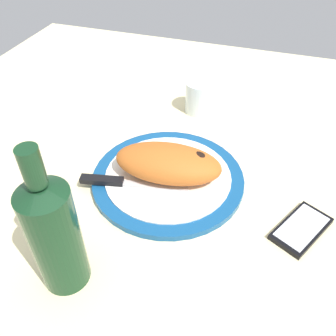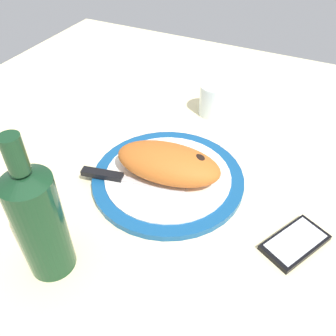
# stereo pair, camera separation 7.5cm
# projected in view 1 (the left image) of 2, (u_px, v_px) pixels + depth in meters

# --- Properties ---
(ground_plane) EXTENTS (1.50, 1.50, 0.03)m
(ground_plane) POSITION_uv_depth(u_px,v_px,m) (168.00, 186.00, 0.79)
(ground_plane) COLOR beige
(plate) EXTENTS (0.32, 0.32, 0.02)m
(plate) POSITION_uv_depth(u_px,v_px,m) (168.00, 178.00, 0.77)
(plate) COLOR navy
(plate) RESTS_ON ground_plane
(calzone) EXTENTS (0.23, 0.13, 0.07)m
(calzone) POSITION_uv_depth(u_px,v_px,m) (168.00, 162.00, 0.75)
(calzone) COLOR #C16023
(calzone) RESTS_ON plate
(fork) EXTENTS (0.18, 0.06, 0.00)m
(fork) POSITION_uv_depth(u_px,v_px,m) (169.00, 155.00, 0.81)
(fork) COLOR silver
(fork) RESTS_ON plate
(knife) EXTENTS (0.22, 0.06, 0.01)m
(knife) POSITION_uv_depth(u_px,v_px,m) (117.00, 182.00, 0.74)
(knife) COLOR silver
(knife) RESTS_ON plate
(smartphone) EXTENTS (0.12, 0.14, 0.01)m
(smartphone) POSITION_uv_depth(u_px,v_px,m) (301.00, 228.00, 0.67)
(smartphone) COLOR black
(smartphone) RESTS_ON ground_plane
(water_glass) EXTENTS (0.07, 0.07, 0.09)m
(water_glass) POSITION_uv_depth(u_px,v_px,m) (199.00, 99.00, 0.96)
(water_glass) COLOR silver
(water_glass) RESTS_ON ground_plane
(wine_bottle) EXTENTS (0.08, 0.08, 0.27)m
(wine_bottle) POSITION_uv_depth(u_px,v_px,m) (54.00, 233.00, 0.53)
(wine_bottle) COLOR #14381E
(wine_bottle) RESTS_ON ground_plane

